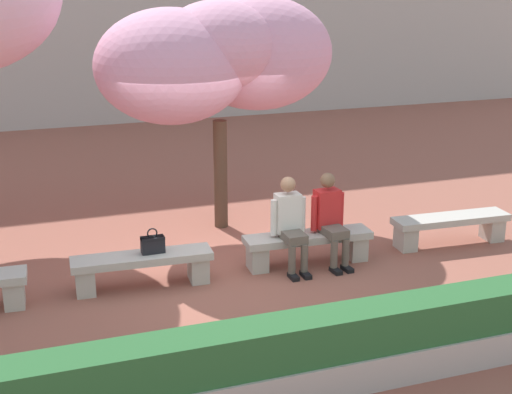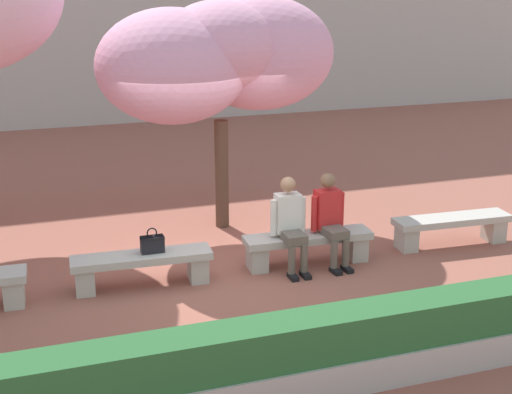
{
  "view_description": "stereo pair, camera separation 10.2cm",
  "coord_description": "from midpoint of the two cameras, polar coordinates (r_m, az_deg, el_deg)",
  "views": [
    {
      "loc": [
        -2.61,
        -8.54,
        3.9
      ],
      "look_at": [
        0.47,
        0.2,
        1.0
      ],
      "focal_mm": 50.0,
      "sensor_mm": 36.0,
      "label": 1
    },
    {
      "loc": [
        -2.51,
        -8.57,
        3.9
      ],
      "look_at": [
        0.47,
        0.2,
        1.0
      ],
      "focal_mm": 50.0,
      "sensor_mm": 36.0,
      "label": 2
    }
  ],
  "objects": [
    {
      "name": "ground_plane",
      "position": [
        9.74,
        -2.51,
        -6.23
      ],
      "size": [
        100.0,
        100.0,
        0.0
      ],
      "primitive_type": "plane",
      "color": "#8E5142"
    },
    {
      "name": "stone_bench_near_west",
      "position": [
        9.38,
        -9.38,
        -5.4
      ],
      "size": [
        1.83,
        0.52,
        0.45
      ],
      "color": "#ADA89E",
      "rests_on": "ground"
    },
    {
      "name": "stone_bench_center",
      "position": [
        10.0,
        3.88,
        -3.74
      ],
      "size": [
        1.83,
        0.52,
        0.45
      ],
      "color": "#ADA89E",
      "rests_on": "ground"
    },
    {
      "name": "stone_bench_near_east",
      "position": [
        11.08,
        15.03,
        -2.18
      ],
      "size": [
        1.83,
        0.52,
        0.45
      ],
      "color": "#ADA89E",
      "rests_on": "ground"
    },
    {
      "name": "person_seated_left",
      "position": [
        9.71,
        2.44,
        -1.89
      ],
      "size": [
        0.51,
        0.68,
        1.29
      ],
      "color": "black",
      "rests_on": "ground"
    },
    {
      "name": "person_seated_right",
      "position": [
        9.93,
        5.64,
        -1.5
      ],
      "size": [
        0.51,
        0.7,
        1.29
      ],
      "color": "black",
      "rests_on": "ground"
    },
    {
      "name": "handbag",
      "position": [
        9.32,
        -8.58,
        -3.69
      ],
      "size": [
        0.3,
        0.15,
        0.34
      ],
      "color": "black",
      "rests_on": "stone_bench_near_west"
    },
    {
      "name": "cherry_tree_main",
      "position": [
        11.08,
        -3.52,
        11.1
      ],
      "size": [
        3.8,
        2.44,
        3.61
      ],
      "color": "#513828",
      "rests_on": "ground"
    },
    {
      "name": "planter_hedge_foreground",
      "position": [
        7.08,
        4.63,
        -12.41
      ],
      "size": [
        12.11,
        0.5,
        0.8
      ],
      "color": "#ADA89E",
      "rests_on": "ground"
    }
  ]
}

